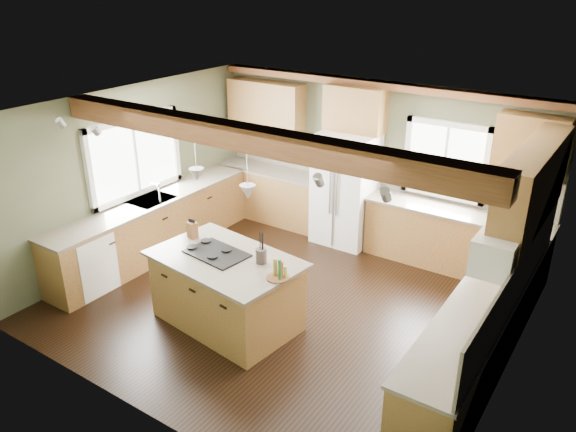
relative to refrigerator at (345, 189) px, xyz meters
The scene contains 37 objects.
floor 2.32m from the refrigerator, 81.95° to the right, with size 5.60×5.60×0.00m, color black.
ceiling 2.73m from the refrigerator, 81.95° to the right, with size 5.60×5.60×0.00m, color silver.
wall_back 0.63m from the refrigerator, 51.71° to the left, with size 5.60×5.60×0.00m, color #484D37.
wall_left 3.30m from the refrigerator, 139.70° to the right, with size 5.00×5.00×0.00m, color #484D37.
wall_right 3.78m from the refrigerator, 34.37° to the right, with size 5.00×5.00×0.00m, color #484D37.
ceiling_beam 3.32m from the refrigerator, 84.10° to the right, with size 5.55×0.26×0.26m, color #532A17.
soffit_trim 1.69m from the refrigerator, 43.03° to the left, with size 5.55×0.20×0.10m, color #532A17.
backsplash_back 0.57m from the refrigerator, 50.58° to the left, with size 5.58×0.03×0.58m, color brown.
backsplash_right 3.73m from the refrigerator, 33.86° to the right, with size 0.03×3.70×0.58m, color brown.
base_cab_back_left 1.56m from the refrigerator, behind, with size 2.02×0.60×0.88m, color brown.
counter_back_left 1.49m from the refrigerator, behind, with size 2.06×0.64×0.04m, color brown.
base_cab_back_right 1.85m from the refrigerator, ahead, with size 2.62×0.60×0.88m, color brown.
counter_back_right 1.79m from the refrigerator, ahead, with size 2.66×0.64×0.04m, color brown.
base_cab_left 3.06m from the refrigerator, 136.74° to the right, with size 0.60×3.70×0.88m, color brown.
counter_left 3.02m from the refrigerator, 136.74° to the right, with size 0.64×3.74×0.04m, color brown.
base_cab_right 3.51m from the refrigerator, 36.47° to the right, with size 0.60×3.70×0.88m, color brown.
counter_right 3.48m from the refrigerator, 36.47° to the right, with size 0.64×3.74×0.04m, color brown.
upper_cab_back_left 2.00m from the refrigerator, behind, with size 1.40×0.35×0.90m, color brown.
upper_cab_over_fridge 1.27m from the refrigerator, 90.00° to the left, with size 0.96×0.35×0.70m, color brown.
upper_cab_right 3.34m from the refrigerator, 22.64° to the right, with size 0.35×2.20×0.90m, color brown.
upper_cab_back_corner 2.81m from the refrigerator, ahead, with size 0.90×0.35×0.90m, color brown.
window_left 3.30m from the refrigerator, 140.15° to the right, with size 0.04×1.60×1.05m, color white.
window_back 1.63m from the refrigerator, 13.94° to the left, with size 1.10×0.04×1.00m, color white.
sink 3.02m from the refrigerator, 136.74° to the right, with size 0.50×0.65×0.03m, color #262628.
faucet 2.90m from the refrigerator, 134.30° to the right, with size 0.02×0.02×0.28m, color #B2B2B7.
dishwasher 4.05m from the refrigerator, 123.02° to the right, with size 0.60×0.60×0.84m, color white.
oven 4.40m from the refrigerator, 50.38° to the right, with size 0.60×0.72×0.84m, color white.
microwave 3.66m from the refrigerator, 37.00° to the right, with size 0.40×0.70×0.38m, color white.
pendant_left 3.06m from the refrigerator, 99.80° to the right, with size 0.18×0.18×0.16m, color #B2B2B7.
pendant_right 3.14m from the refrigerator, 83.18° to the right, with size 0.18×0.18×0.16m, color #B2B2B7.
refrigerator is the anchor object (origin of this frame).
island 2.94m from the refrigerator, 91.37° to the right, with size 1.71×1.04×0.88m, color brown.
island_top 2.91m from the refrigerator, 91.37° to the right, with size 1.82×1.16×0.04m, color brown.
cooktop 2.90m from the refrigerator, 94.17° to the right, with size 0.74×0.49×0.02m, color black.
knife_block 2.82m from the refrigerator, 105.96° to the right, with size 0.13×0.10×0.21m, color brown.
utensil_crock 2.79m from the refrigerator, 82.35° to the right, with size 0.13×0.13×0.18m, color #38312D.
bottle_tray 3.05m from the refrigerator, 75.93° to the right, with size 0.27×0.27×0.24m, color brown, non-canonical shape.
Camera 1 is at (3.60, -5.34, 4.10)m, focal length 35.00 mm.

